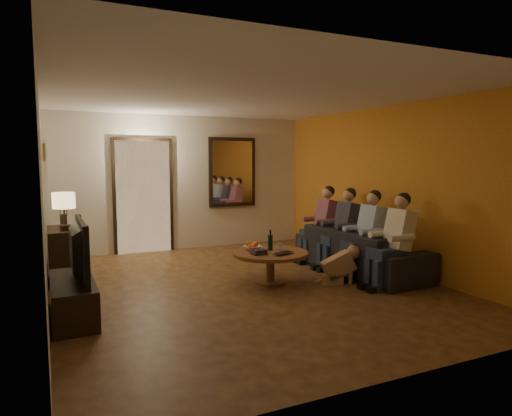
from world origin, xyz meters
name	(u,v)px	position (x,y,z in m)	size (l,w,h in m)	color
floor	(246,286)	(0.00, 0.00, 0.00)	(5.00, 6.00, 0.01)	#422411
ceiling	(245,96)	(0.00, 0.00, 2.60)	(5.00, 6.00, 0.01)	white
back_wall	(184,183)	(0.00, 3.00, 1.30)	(5.00, 0.02, 2.60)	beige
front_wall	(401,218)	(0.00, -3.00, 1.30)	(5.00, 0.02, 2.60)	beige
left_wall	(43,199)	(-2.50, 0.00, 1.30)	(0.02, 6.00, 2.60)	beige
right_wall	(389,188)	(2.50, 0.00, 1.30)	(0.02, 6.00, 2.60)	beige
orange_accent	(389,188)	(2.49, 0.00, 1.30)	(0.01, 6.00, 2.60)	#C67121
kitchen_doorway	(143,197)	(-0.80, 2.98, 1.05)	(1.00, 0.06, 2.10)	#FFE0A5
door_trim	(143,197)	(-0.80, 2.97, 1.05)	(1.12, 0.04, 2.22)	black
fridge_glimpse	(157,204)	(-0.55, 2.98, 0.90)	(0.45, 0.03, 1.70)	silver
mirror_frame	(232,172)	(1.00, 2.96, 1.50)	(1.00, 0.05, 1.40)	black
mirror_glass	(233,172)	(1.00, 2.93, 1.50)	(0.86, 0.02, 1.26)	white
white_door	(47,206)	(-2.46, 2.30, 1.02)	(0.06, 0.85, 2.04)	white
framed_art	(44,152)	(-2.47, 1.30, 1.85)	(0.03, 0.28, 0.24)	#B28C33
art_canvas	(45,152)	(-2.46, 1.30, 1.85)	(0.01, 0.22, 0.18)	brown
dresser	(66,255)	(-2.25, 1.32, 0.39)	(0.45, 0.87, 0.77)	black
table_lamp	(64,211)	(-2.25, 1.10, 1.04)	(0.30, 0.30, 0.54)	beige
flower_vase	(63,212)	(-2.25, 1.54, 0.99)	(0.14, 0.14, 0.44)	#B51322
tv_stand	(73,299)	(-2.25, -0.37, 0.21)	(0.45, 1.28, 0.43)	black
tv	(71,250)	(-2.25, -0.37, 0.76)	(0.15, 1.15, 0.66)	black
sofa	(360,250)	(1.94, -0.01, 0.34)	(0.91, 2.33, 0.68)	black
person_a	(395,244)	(1.84, -0.91, 0.60)	(0.60, 0.40, 1.20)	tan
person_b	(367,237)	(1.84, -0.31, 0.60)	(0.60, 0.40, 1.20)	tan
person_c	(343,232)	(1.84, 0.29, 0.60)	(0.60, 0.40, 1.20)	tan
person_d	(323,227)	(1.84, 0.89, 0.60)	(0.60, 0.40, 1.20)	tan
dog	(338,264)	(1.24, -0.44, 0.28)	(0.56, 0.24, 0.56)	#A27A4B
coffee_table	(270,267)	(0.39, 0.00, 0.23)	(1.08, 1.08, 0.45)	brown
bowl	(252,248)	(0.21, 0.22, 0.48)	(0.26, 0.26, 0.06)	white
oranges	(252,243)	(0.21, 0.22, 0.55)	(0.20, 0.20, 0.08)	#EE5B14
wine_bottle	(270,240)	(0.44, 0.10, 0.60)	(0.07, 0.07, 0.31)	black
wine_glass	(280,247)	(0.57, 0.05, 0.50)	(0.06, 0.06, 0.10)	silver
book_stack	(259,252)	(0.17, -0.10, 0.48)	(0.20, 0.15, 0.07)	black
laptop	(286,254)	(0.49, -0.28, 0.46)	(0.33, 0.21, 0.03)	black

